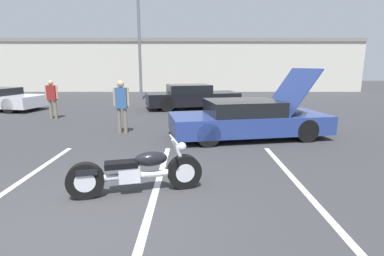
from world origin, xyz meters
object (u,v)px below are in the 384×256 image
at_px(spectator_near_motorcycle, 123,102).
at_px(show_car_hood_open, 250,119).
at_px(motorcycle, 138,172).
at_px(parked_car_right_row, 193,97).
at_px(spectator_by_show_car, 53,96).
at_px(light_pole, 142,36).

bearing_deg(spectator_near_motorcycle, show_car_hood_open, -7.80).
height_order(motorcycle, spectator_near_motorcycle, spectator_near_motorcycle).
bearing_deg(parked_car_right_row, spectator_near_motorcycle, -124.99).
bearing_deg(spectator_by_show_car, motorcycle, -56.98).
height_order(show_car_hood_open, parked_car_right_row, show_car_hood_open).
relative_size(motorcycle, parked_car_right_row, 0.46).
bearing_deg(parked_car_right_row, spectator_by_show_car, -166.06).
distance_m(light_pole, motorcycle, 15.18).
distance_m(light_pole, spectator_near_motorcycle, 10.35).
height_order(parked_car_right_row, spectator_by_show_car, spectator_by_show_car).
height_order(light_pole, parked_car_right_row, light_pole).
bearing_deg(light_pole, parked_car_right_row, -51.68).
bearing_deg(spectator_near_motorcycle, spectator_by_show_car, 141.85).
bearing_deg(motorcycle, light_pole, 84.16).
xyz_separation_m(show_car_hood_open, spectator_near_motorcycle, (-4.04, 0.55, 0.45)).
xyz_separation_m(light_pole, motorcycle, (2.26, -14.57, -3.60)).
height_order(light_pole, motorcycle, light_pole).
distance_m(light_pole, parked_car_right_row, 6.19).
bearing_deg(spectator_by_show_car, spectator_near_motorcycle, -38.15).
distance_m(show_car_hood_open, spectator_by_show_car, 8.28).
height_order(motorcycle, spectator_by_show_car, spectator_by_show_car).
relative_size(parked_car_right_row, spectator_by_show_car, 3.10).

